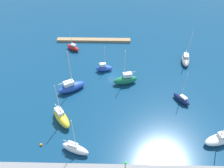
# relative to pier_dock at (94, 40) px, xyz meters

# --- Properties ---
(water) EXTENTS (160.00, 160.00, 0.00)m
(water) POSITION_rel_pier_dock_xyz_m (-7.30, 18.85, -0.45)
(water) COLOR navy
(water) RESTS_ON ground
(pier_dock) EXTENTS (27.18, 2.03, 0.89)m
(pier_dock) POSITION_rel_pier_dock_xyz_m (0.00, 0.00, 0.00)
(pier_dock) COLOR #997A56
(pier_dock) RESTS_ON ground
(harbor_beacon) EXTENTS (0.56, 0.56, 3.73)m
(harbor_beacon) POSITION_rel_pier_dock_xyz_m (-10.41, 51.29, 3.17)
(harbor_beacon) COLOR silver
(harbor_beacon) RESTS_ON breakwater
(sailboat_blue_inner_mooring) EXTENTS (8.18, 6.23, 13.15)m
(sailboat_blue_inner_mooring) POSITION_rel_pier_dock_xyz_m (4.15, 26.65, 0.98)
(sailboat_blue_inner_mooring) COLOR #2347B2
(sailboat_blue_inner_mooring) RESTS_ON water
(sailboat_white_mid_basin) EXTENTS (6.56, 3.84, 11.06)m
(sailboat_white_mid_basin) POSITION_rel_pier_dock_xyz_m (0.28, 46.16, 0.81)
(sailboat_white_mid_basin) COLOR white
(sailboat_white_mid_basin) RESTS_ON water
(sailboat_green_by_breakwater) EXTENTS (7.38, 3.78, 11.56)m
(sailboat_green_by_breakwater) POSITION_rel_pier_dock_xyz_m (-11.17, 23.35, 1.08)
(sailboat_green_by_breakwater) COLOR #19724C
(sailboat_green_by_breakwater) RESTS_ON water
(sailboat_red_along_channel) EXTENTS (5.28, 4.42, 8.79)m
(sailboat_red_along_channel) POSITION_rel_pier_dock_xyz_m (6.82, 6.06, 0.62)
(sailboat_red_along_channel) COLOR red
(sailboat_red_along_channel) RESTS_ON water
(sailboat_navy_outer_mooring) EXTENTS (4.58, 5.21, 9.59)m
(sailboat_navy_outer_mooring) POSITION_rel_pier_dock_xyz_m (-26.10, 30.42, 0.53)
(sailboat_navy_outer_mooring) COLOR #141E4C
(sailboat_navy_outer_mooring) RESTS_ON water
(sailboat_gray_far_south) EXTENTS (3.54, 7.14, 11.68)m
(sailboat_gray_far_south) POSITION_rel_pier_dock_xyz_m (-31.07, 12.59, 0.70)
(sailboat_gray_far_south) COLOR gray
(sailboat_gray_far_south) RESTS_ON water
(sailboat_yellow_west_end) EXTENTS (6.30, 7.34, 12.41)m
(sailboat_yellow_west_end) POSITION_rel_pier_dock_xyz_m (4.86, 37.76, 1.12)
(sailboat_yellow_west_end) COLOR yellow
(sailboat_yellow_west_end) RESTS_ON water
(sailboat_blue_east_end) EXTENTS (5.37, 2.48, 8.98)m
(sailboat_blue_east_end) POSITION_rel_pier_dock_xyz_m (-4.68, 17.57, 0.72)
(sailboat_blue_east_end) COLOR #2347B2
(sailboat_blue_east_end) RESTS_ON water
(sailboat_white_lone_south) EXTENTS (7.95, 4.83, 11.04)m
(sailboat_white_lone_south) POSITION_rel_pier_dock_xyz_m (-32.03, 43.08, 0.84)
(sailboat_white_lone_south) COLOR white
(sailboat_white_lone_south) RESTS_ON water
(mooring_buoy_orange) EXTENTS (0.60, 0.60, 0.60)m
(mooring_buoy_orange) POSITION_rel_pier_dock_xyz_m (8.34, 44.77, -0.14)
(mooring_buoy_orange) COLOR orange
(mooring_buoy_orange) RESTS_ON water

